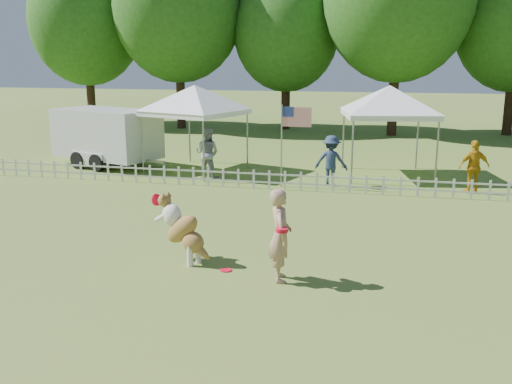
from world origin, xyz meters
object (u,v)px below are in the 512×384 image
at_px(canopy_tent_left, 196,130).
at_px(cargo_trailer, 107,137).
at_px(handler, 280,235).
at_px(spectator_b, 331,161).
at_px(frisbee_on_turf, 226,270).
at_px(flag_pole, 281,146).
at_px(dog, 183,229).
at_px(spectator_c, 474,167).
at_px(canopy_tent_right, 388,132).
at_px(spectator_a, 207,153).

height_order(canopy_tent_left, cargo_trailer, canopy_tent_left).
distance_m(handler, spectator_b, 8.25).
bearing_deg(canopy_tent_left, spectator_b, 3.33).
height_order(frisbee_on_turf, spectator_b, spectator_b).
xyz_separation_m(handler, flag_pole, (-1.41, 7.73, 0.43)).
bearing_deg(spectator_b, dog, 79.67).
relative_size(handler, spectator_c, 1.07).
xyz_separation_m(handler, spectator_c, (4.43, 8.23, -0.06)).
bearing_deg(canopy_tent_left, canopy_tent_right, 24.25).
height_order(handler, flag_pole, flag_pole).
relative_size(canopy_tent_left, spectator_c, 1.87).
bearing_deg(spectator_a, frisbee_on_turf, 118.14).
relative_size(dog, spectator_c, 0.84).
distance_m(handler, dog, 2.15).
bearing_deg(spectator_a, canopy_tent_right, -154.86).
xyz_separation_m(dog, spectator_a, (-2.03, 7.94, 0.19)).
distance_m(canopy_tent_right, spectator_b, 2.75).
bearing_deg(handler, spectator_c, -45.11).
bearing_deg(spectator_c, canopy_tent_left, -25.50).
bearing_deg(spectator_a, spectator_b, -174.87).
bearing_deg(spectator_c, cargo_trailer, -24.06).
bearing_deg(spectator_c, spectator_b, -17.33).
xyz_separation_m(canopy_tent_left, canopy_tent_right, (6.73, 0.66, 0.01)).
distance_m(dog, flag_pole, 7.25).
height_order(frisbee_on_turf, spectator_c, spectator_c).
relative_size(dog, canopy_tent_right, 0.44).
distance_m(handler, spectator_a, 9.42).
height_order(canopy_tent_right, spectator_a, canopy_tent_right).
distance_m(spectator_a, spectator_b, 4.23).
distance_m(frisbee_on_turf, flag_pole, 7.62).
xyz_separation_m(handler, cargo_trailer, (-8.52, 9.83, 0.23)).
relative_size(canopy_tent_right, spectator_a, 1.76).
height_order(canopy_tent_right, spectator_b, canopy_tent_right).
bearing_deg(dog, cargo_trailer, 148.60).
height_order(frisbee_on_turf, canopy_tent_right, canopy_tent_right).
xyz_separation_m(frisbee_on_turf, canopy_tent_left, (-3.79, 9.40, 1.50)).
bearing_deg(frisbee_on_turf, flag_pole, 92.31).
height_order(canopy_tent_left, flag_pole, canopy_tent_left).
bearing_deg(flag_pole, dog, -92.44).
relative_size(flag_pole, spectator_c, 1.61).
xyz_separation_m(flag_pole, spectator_c, (5.85, 0.50, -0.49)).
relative_size(flag_pole, spectator_b, 1.60).
height_order(handler, frisbee_on_turf, handler).
height_order(frisbee_on_turf, flag_pole, flag_pole).
distance_m(spectator_b, spectator_c, 4.32).
bearing_deg(canopy_tent_right, frisbee_on_turf, -116.90).
distance_m(flag_pole, spectator_b, 1.69).
distance_m(cargo_trailer, flag_pole, 7.41).
distance_m(handler, spectator_c, 9.35).
xyz_separation_m(handler, canopy_tent_left, (-4.90, 9.62, 0.64)).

